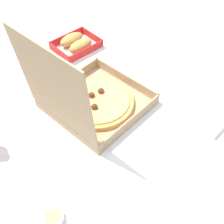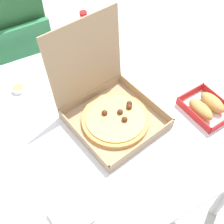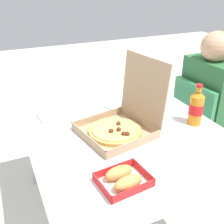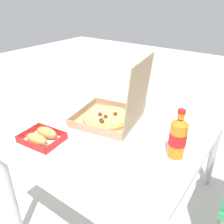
{
  "view_description": "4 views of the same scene",
  "coord_description": "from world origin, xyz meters",
  "px_view_note": "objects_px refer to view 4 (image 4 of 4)",
  "views": [
    {
      "loc": [
        -0.54,
        0.36,
        1.54
      ],
      "look_at": [
        0.03,
        -0.06,
        0.77
      ],
      "focal_mm": 48.18,
      "sensor_mm": 36.0,
      "label": 1
    },
    {
      "loc": [
        -0.22,
        -0.65,
        1.64
      ],
      "look_at": [
        0.1,
        -0.06,
        0.8
      ],
      "focal_mm": 45.85,
      "sensor_mm": 36.0,
      "label": 2
    },
    {
      "loc": [
        1.18,
        -0.55,
        1.46
      ],
      "look_at": [
        0.01,
        -0.03,
        0.81
      ],
      "focal_mm": 43.88,
      "sensor_mm": 36.0,
      "label": 3
    },
    {
      "loc": [
        1.03,
        0.64,
        1.38
      ],
      "look_at": [
        0.07,
        -0.06,
        0.77
      ],
      "focal_mm": 37.89,
      "sensor_mm": 36.0,
      "label": 4
    }
  ],
  "objects_px": {
    "cola_bottle": "(178,137)",
    "napkin_pile": "(103,91)",
    "bread_side_box": "(42,137)",
    "paper_menu": "(166,99)",
    "pizza_box_open": "(113,113)",
    "dipping_sauce_cup": "(186,116)"
  },
  "relations": [
    {
      "from": "pizza_box_open",
      "to": "dipping_sauce_cup",
      "type": "height_order",
      "value": "pizza_box_open"
    },
    {
      "from": "bread_side_box",
      "to": "dipping_sauce_cup",
      "type": "bearing_deg",
      "value": 143.47
    },
    {
      "from": "bread_side_box",
      "to": "cola_bottle",
      "type": "relative_size",
      "value": 0.91
    },
    {
      "from": "cola_bottle",
      "to": "napkin_pile",
      "type": "height_order",
      "value": "cola_bottle"
    },
    {
      "from": "dipping_sauce_cup",
      "to": "pizza_box_open",
      "type": "bearing_deg",
      "value": -47.96
    },
    {
      "from": "paper_menu",
      "to": "cola_bottle",
      "type": "bearing_deg",
      "value": 3.74
    },
    {
      "from": "bread_side_box",
      "to": "cola_bottle",
      "type": "height_order",
      "value": "cola_bottle"
    },
    {
      "from": "bread_side_box",
      "to": "napkin_pile",
      "type": "xyz_separation_m",
      "value": [
        -0.65,
        -0.14,
        -0.02
      ]
    },
    {
      "from": "cola_bottle",
      "to": "napkin_pile",
      "type": "relative_size",
      "value": 2.04
    },
    {
      "from": "napkin_pile",
      "to": "dipping_sauce_cup",
      "type": "bearing_deg",
      "value": 88.45
    },
    {
      "from": "paper_menu",
      "to": "napkin_pile",
      "type": "height_order",
      "value": "napkin_pile"
    },
    {
      "from": "pizza_box_open",
      "to": "cola_bottle",
      "type": "bearing_deg",
      "value": 78.25
    },
    {
      "from": "bread_side_box",
      "to": "pizza_box_open",
      "type": "bearing_deg",
      "value": 155.86
    },
    {
      "from": "bread_side_box",
      "to": "paper_menu",
      "type": "relative_size",
      "value": 0.97
    },
    {
      "from": "bread_side_box",
      "to": "paper_menu",
      "type": "distance_m",
      "value": 0.84
    },
    {
      "from": "paper_menu",
      "to": "dipping_sauce_cup",
      "type": "relative_size",
      "value": 3.75
    },
    {
      "from": "pizza_box_open",
      "to": "cola_bottle",
      "type": "height_order",
      "value": "pizza_box_open"
    },
    {
      "from": "pizza_box_open",
      "to": "napkin_pile",
      "type": "relative_size",
      "value": 3.71
    },
    {
      "from": "napkin_pile",
      "to": "dipping_sauce_cup",
      "type": "distance_m",
      "value": 0.61
    },
    {
      "from": "napkin_pile",
      "to": "cola_bottle",
      "type": "bearing_deg",
      "value": 61.34
    },
    {
      "from": "paper_menu",
      "to": "napkin_pile",
      "type": "xyz_separation_m",
      "value": [
        0.15,
        -0.41,
        0.01
      ]
    },
    {
      "from": "bread_side_box",
      "to": "dipping_sauce_cup",
      "type": "relative_size",
      "value": 3.64
    }
  ]
}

